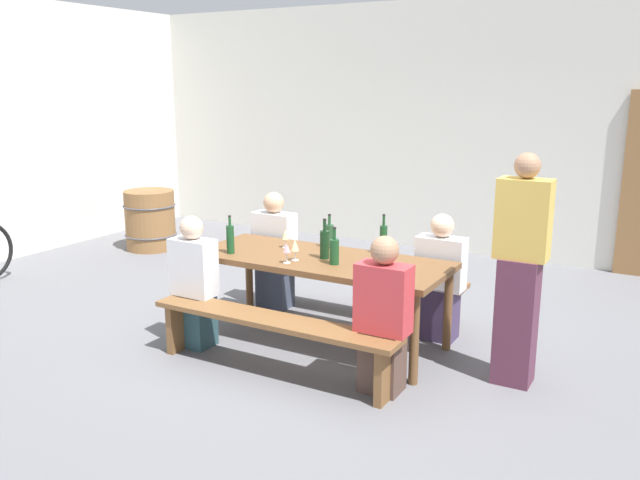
# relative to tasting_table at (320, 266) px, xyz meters

# --- Properties ---
(ground_plane) EXTENTS (24.00, 24.00, 0.00)m
(ground_plane) POSITION_rel_tasting_table_xyz_m (0.00, 0.00, -0.68)
(ground_plane) COLOR slate
(back_wall) EXTENTS (14.00, 0.20, 3.20)m
(back_wall) POSITION_rel_tasting_table_xyz_m (0.00, 3.70, 0.92)
(back_wall) COLOR silver
(back_wall) RESTS_ON ground
(tasting_table) EXTENTS (2.16, 0.87, 0.75)m
(tasting_table) POSITION_rel_tasting_table_xyz_m (0.00, 0.00, 0.00)
(tasting_table) COLOR brown
(tasting_table) RESTS_ON ground
(bench_near) EXTENTS (2.06, 0.30, 0.45)m
(bench_near) POSITION_rel_tasting_table_xyz_m (0.00, -0.73, -0.32)
(bench_near) COLOR brown
(bench_near) RESTS_ON ground
(bench_far) EXTENTS (2.06, 0.30, 0.45)m
(bench_far) POSITION_rel_tasting_table_xyz_m (0.00, 0.73, -0.32)
(bench_far) COLOR brown
(bench_far) RESTS_ON ground
(wine_bottle_0) EXTENTS (0.07, 0.07, 0.33)m
(wine_bottle_0) POSITION_rel_tasting_table_xyz_m (-0.73, -0.26, 0.20)
(wine_bottle_0) COLOR #194723
(wine_bottle_0) RESTS_ON tasting_table
(wine_bottle_1) EXTENTS (0.06, 0.06, 0.35)m
(wine_bottle_1) POSITION_rel_tasting_table_xyz_m (0.42, 0.36, 0.21)
(wine_bottle_1) COLOR #194723
(wine_bottle_1) RESTS_ON tasting_table
(wine_bottle_2) EXTENTS (0.07, 0.07, 0.30)m
(wine_bottle_2) POSITION_rel_tasting_table_xyz_m (-0.09, 0.33, 0.19)
(wine_bottle_2) COLOR #234C2D
(wine_bottle_2) RESTS_ON tasting_table
(wine_bottle_3) EXTENTS (0.08, 0.08, 0.34)m
(wine_bottle_3) POSITION_rel_tasting_table_xyz_m (0.05, -0.01, 0.20)
(wine_bottle_3) COLOR #143319
(wine_bottle_3) RESTS_ON tasting_table
(wine_bottle_4) EXTENTS (0.08, 0.08, 0.31)m
(wine_bottle_4) POSITION_rel_tasting_table_xyz_m (0.20, -0.13, 0.18)
(wine_bottle_4) COLOR #194723
(wine_bottle_4) RESTS_ON tasting_table
(wine_glass_0) EXTENTS (0.06, 0.06, 0.17)m
(wine_glass_0) POSITION_rel_tasting_table_xyz_m (-0.43, 0.14, 0.19)
(wine_glass_0) COLOR silver
(wine_glass_0) RESTS_ON tasting_table
(wine_glass_1) EXTENTS (0.07, 0.07, 0.16)m
(wine_glass_1) POSITION_rel_tasting_table_xyz_m (-0.15, -0.29, 0.19)
(wine_glass_1) COLOR silver
(wine_glass_1) RESTS_ON tasting_table
(wine_glass_2) EXTENTS (0.07, 0.07, 0.18)m
(wine_glass_2) POSITION_rel_tasting_table_xyz_m (-0.13, -0.18, 0.20)
(wine_glass_2) COLOR silver
(wine_glass_2) RESTS_ON tasting_table
(seated_guest_near_0) EXTENTS (0.38, 0.24, 1.12)m
(seated_guest_near_0) POSITION_rel_tasting_table_xyz_m (-0.87, -0.58, -0.15)
(seated_guest_near_0) COLOR #2C4F58
(seated_guest_near_0) RESTS_ON ground
(seated_guest_near_1) EXTENTS (0.38, 0.24, 1.15)m
(seated_guest_near_1) POSITION_rel_tasting_table_xyz_m (0.84, -0.58, -0.13)
(seated_guest_near_1) COLOR brown
(seated_guest_near_1) RESTS_ON ground
(seated_guest_far_0) EXTENTS (0.42, 0.24, 1.15)m
(seated_guest_far_0) POSITION_rel_tasting_table_xyz_m (-0.84, 0.58, -0.14)
(seated_guest_far_0) COLOR #414B60
(seated_guest_far_0) RESTS_ON ground
(seated_guest_far_1) EXTENTS (0.41, 0.24, 1.10)m
(seated_guest_far_1) POSITION_rel_tasting_table_xyz_m (0.85, 0.58, -0.16)
(seated_guest_far_1) COLOR #433557
(seated_guest_far_1) RESTS_ON ground
(standing_host) EXTENTS (0.37, 0.24, 1.71)m
(standing_host) POSITION_rel_tasting_table_xyz_m (1.63, 0.03, 0.15)
(standing_host) COLOR #582D41
(standing_host) RESTS_ON ground
(wine_barrel) EXTENTS (0.69, 0.69, 0.79)m
(wine_barrel) POSITION_rel_tasting_table_xyz_m (-3.59, 1.75, -0.28)
(wine_barrel) COLOR olive
(wine_barrel) RESTS_ON ground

